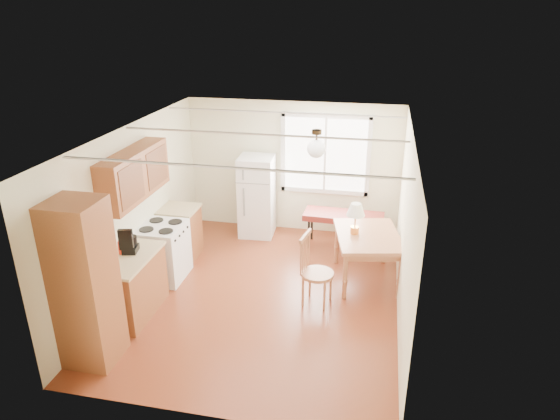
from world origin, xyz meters
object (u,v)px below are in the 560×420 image
(bench, at_px, (344,217))
(refrigerator, at_px, (257,196))
(chair, at_px, (311,264))
(dining_table, at_px, (368,240))

(bench, bearing_deg, refrigerator, 173.63)
(refrigerator, bearing_deg, bench, -11.45)
(bench, bearing_deg, chair, -96.95)
(bench, height_order, chair, chair)
(dining_table, relative_size, chair, 1.33)
(dining_table, bearing_deg, refrigerator, 135.66)
(dining_table, xyz_separation_m, chair, (-0.77, -0.83, -0.07))
(bench, xyz_separation_m, dining_table, (0.47, -1.11, 0.11))
(refrigerator, relative_size, dining_table, 1.06)
(refrigerator, bearing_deg, chair, -61.26)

